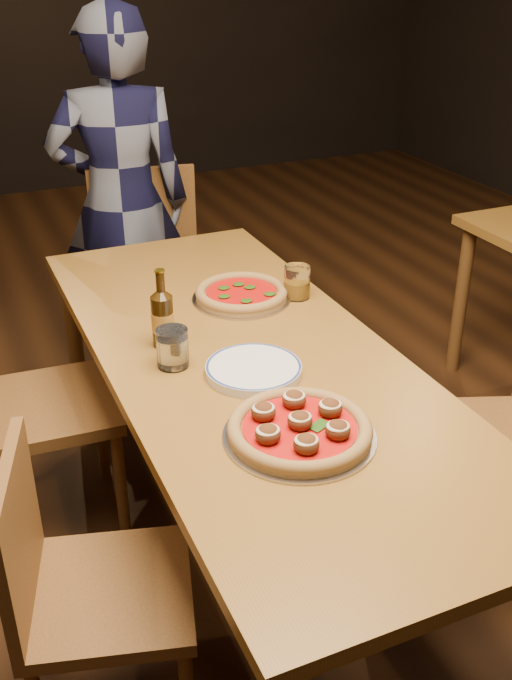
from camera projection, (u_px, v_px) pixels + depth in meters
name	position (u px, v px, depth m)	size (l,w,h in m)	color
ground	(250.00, 552.00, 2.51)	(9.00, 9.00, 0.00)	black
table_main	(249.00, 376.00, 2.19)	(0.80, 2.00, 0.75)	brown
chair_main_nw	(109.00, 591.00, 1.80)	(0.39, 0.39, 0.84)	maroon
chair_main_sw	(44.00, 405.00, 2.43)	(0.44, 0.44, 0.95)	maroon
chair_main_e	(475.00, 438.00, 2.30)	(0.43, 0.43, 0.92)	maroon
chair_end	(152.00, 284.00, 3.25)	(0.46, 0.46, 0.99)	maroon
pizza_meatball	(300.00, 428.00, 1.78)	(0.37, 0.37, 0.07)	#B7B7BF
pizza_margherita	(241.00, 294.00, 2.48)	(0.32, 0.32, 0.04)	#B7B7BF
plate_stack	(254.00, 370.00, 2.05)	(0.26, 0.26, 0.03)	white
beer_bottle	(163.00, 319.00, 2.17)	(0.07, 0.07, 0.23)	black
water_glass	(173.00, 348.00, 2.07)	(0.09, 0.09, 0.11)	white
amber_glass	(297.00, 282.00, 2.48)	(0.09, 0.09, 0.11)	#AB7013
diner	(121.00, 204.00, 3.22)	(0.59, 0.39, 1.61)	black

